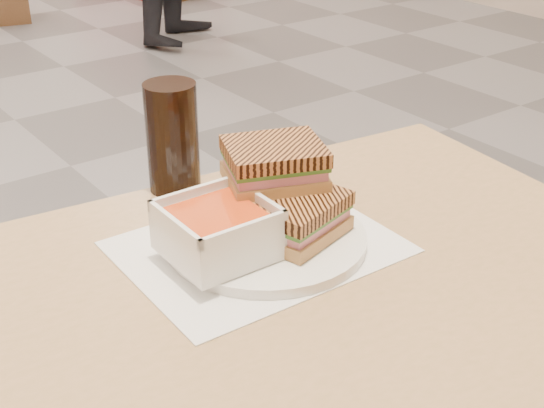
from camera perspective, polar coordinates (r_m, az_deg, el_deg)
main_table at (r=0.94m, az=-4.55°, el=-14.29°), size 1.27×0.83×0.75m
tray_liner at (r=1.00m, az=-1.05°, el=-3.22°), size 0.35×0.27×0.00m
plate at (r=1.01m, az=-0.41°, el=-2.62°), size 0.26×0.26×0.01m
soup_bowl at (r=0.95m, az=-4.06°, el=-2.09°), size 0.13×0.13×0.07m
panini_lower at (r=0.99m, az=1.85°, el=-0.88°), size 0.14×0.13×0.05m
panini_upper at (r=1.01m, az=0.18°, el=2.97°), size 0.16×0.14×0.06m
cola_glass at (r=1.13m, az=-7.43°, el=4.93°), size 0.08×0.08×0.16m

